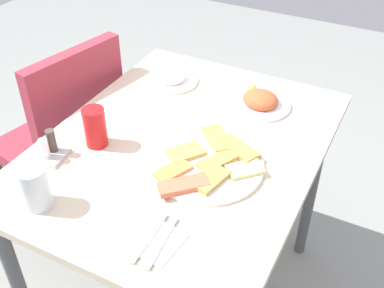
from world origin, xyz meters
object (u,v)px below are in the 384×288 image
Objects in this scene: pide_platter at (208,164)px; condiment_caddy at (49,150)px; dining_table at (183,168)px; drinking_glass at (35,187)px; salad_plate_greens at (260,101)px; salad_plate_rice at (171,77)px; dining_chair at (68,135)px; fork at (162,242)px; spoon at (148,237)px; soda_can at (95,127)px; paper_napkin at (155,240)px.

condiment_caddy is (-0.17, 0.43, 0.01)m from pide_platter.
drinking_glass is (-0.40, 0.20, 0.16)m from dining_table.
condiment_caddy is at bearing 32.16° from drinking_glass.
salad_plate_greens is 0.78m from drinking_glass.
salad_plate_rice is (0.30, 0.21, 0.12)m from dining_table.
dining_table is at bearing -52.99° from condiment_caddy.
dining_chair is 2.59× the size of pide_platter.
pide_platter is 1.86× the size of salad_plate_rice.
fork is at bearing -159.04° from dining_table.
fork is (-0.30, -0.02, -0.01)m from pide_platter.
salad_plate_rice is 1.15× the size of spoon.
condiment_caddy is at bearing 143.11° from soda_can.
condiment_caddy is at bearing 72.67° from paper_napkin.
condiment_caddy is (-0.36, -0.28, 0.28)m from dining_chair.
dining_table is at bearing 18.46° from paper_napkin.
salad_plate_greens is 0.69m from condiment_caddy.
salad_plate_rice is at bearing 89.61° from salad_plate_greens.
soda_can is (-0.42, 0.36, 0.04)m from salad_plate_greens.
dining_table is 8.33× the size of soda_can.
spoon is at bearing 83.98° from fork.
fork is (-0.25, -0.36, -0.06)m from soda_can.
fork is (0.00, -0.02, 0.00)m from paper_napkin.
condiment_caddy is (0.17, 0.10, -0.03)m from drinking_glass.
soda_can is at bearing 118.25° from dining_table.
soda_can reaches higher than fork.
condiment_caddy is at bearing 67.31° from fork.
salad_plate_greens is 2.02× the size of condiment_caddy.
dining_table is 5.31× the size of salad_plate_rice.
soda_can is 1.21× the size of condiment_caddy.
paper_napkin is 1.19× the size of condiment_caddy.
soda_can reaches higher than salad_plate_rice.
pide_platter is at bearing -80.90° from soda_can.
salad_plate_rice reaches higher than fork.
fork is at bearing -124.23° from dining_chair.
dining_chair reaches higher than condiment_caddy.
soda_can is at bearing 50.79° from spoon.
salad_plate_rice is 1.60× the size of paper_napkin.
fork is at bearing -106.67° from condiment_caddy.
spoon is at bearing -164.10° from dining_table.
dining_table is 0.41m from fork.
dining_chair is 0.50m from salad_plate_rice.
fork is (-0.67, -0.35, -0.01)m from salad_plate_rice.
pide_platter is 0.35m from soda_can.
salad_plate_rice is at bearing 21.54° from fork.
fork is at bearing -84.87° from drinking_glass.
fork is 1.66× the size of condiment_caddy.
condiment_caddy is (-0.11, 0.08, -0.04)m from soda_can.
dining_table is 1.10× the size of dining_chair.
fork is (0.03, -0.34, -0.05)m from drinking_glass.
drinking_glass is 0.35m from fork.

